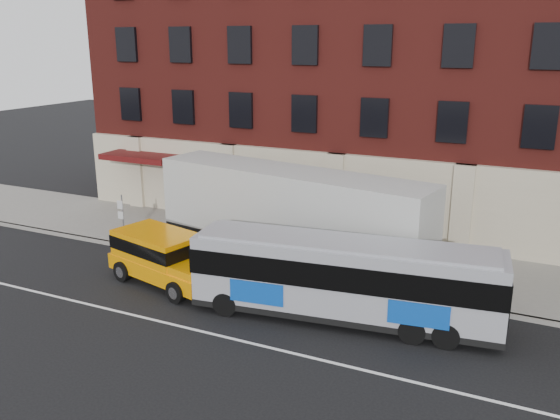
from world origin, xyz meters
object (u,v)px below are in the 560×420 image
at_px(sign_pole, 122,217).
at_px(yellow_suv, 163,255).
at_px(shipping_container, 290,218).
at_px(city_bus, 344,277).

bearing_deg(sign_pole, yellow_suv, -32.29).
height_order(yellow_suv, shipping_container, shipping_container).
bearing_deg(shipping_container, city_bus, -46.40).
bearing_deg(shipping_container, sign_pole, -170.96).
xyz_separation_m(sign_pole, yellow_suv, (4.26, -2.69, -0.29)).
bearing_deg(yellow_suv, city_bus, -0.67).
distance_m(yellow_suv, shipping_container, 5.54).
bearing_deg(sign_pole, shipping_container, 9.04).
relative_size(city_bus, yellow_suv, 1.97).
relative_size(sign_pole, yellow_suv, 0.46).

